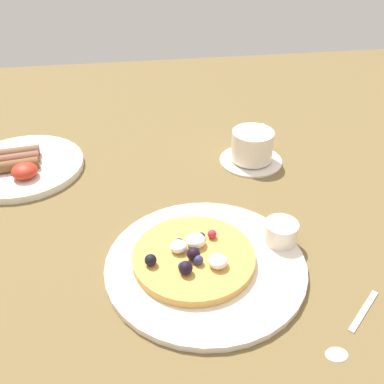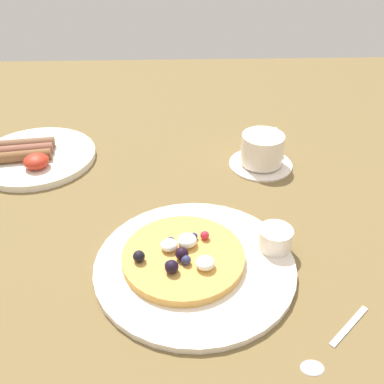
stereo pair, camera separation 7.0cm
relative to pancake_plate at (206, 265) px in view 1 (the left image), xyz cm
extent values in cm
cube|color=brown|center=(-7.02, 15.32, -2.01)|extent=(172.80, 155.02, 3.00)
cylinder|color=white|center=(0.00, 0.00, 0.00)|extent=(29.44, 29.44, 1.02)
cylinder|color=gold|center=(-1.69, 0.53, 1.17)|extent=(17.94, 17.94, 1.32)
sphere|color=navy|center=(0.00, 3.82, 2.38)|extent=(1.08, 1.08, 1.08)
sphere|color=navy|center=(-1.32, -1.48, 2.53)|extent=(1.40, 1.40, 1.40)
sphere|color=navy|center=(-3.70, -2.34, 2.48)|extent=(1.29, 1.29, 1.29)
sphere|color=black|center=(-7.98, -0.66, 2.69)|extent=(1.72, 1.72, 1.72)
sphere|color=#C1203D|center=(-1.19, 2.93, 2.46)|extent=(1.24, 1.24, 1.24)
sphere|color=black|center=(-1.87, -0.43, 2.80)|extent=(1.93, 1.93, 1.93)
sphere|color=red|center=(1.62, 3.79, 2.51)|extent=(1.34, 1.34, 1.34)
sphere|color=navy|center=(-3.51, 2.77, 2.46)|extent=(1.25, 1.25, 1.25)
sphere|color=black|center=(-3.33, -3.01, 2.80)|extent=(1.92, 1.92, 1.92)
ellipsoid|color=white|center=(-3.74, 1.68, 2.59)|extent=(2.53, 2.53, 1.52)
ellipsoid|color=white|center=(-1.06, 2.49, 2.71)|extent=(2.90, 2.90, 1.74)
ellipsoid|color=white|center=(1.33, -2.27, 2.66)|extent=(2.74, 2.74, 1.64)
cylinder|color=white|center=(12.20, 3.15, 2.16)|extent=(5.18, 5.18, 3.30)
cylinder|color=#6D320E|center=(12.20, 3.15, 2.82)|extent=(4.25, 4.25, 0.40)
cylinder|color=white|center=(-30.95, 32.09, 0.16)|extent=(23.67, 23.67, 1.35)
cylinder|color=brown|center=(-32.72, 29.39, 1.94)|extent=(11.20, 3.90, 2.20)
cylinder|color=brown|center=(-32.95, 31.91, 1.94)|extent=(11.20, 3.74, 2.20)
cylinder|color=brown|center=(-33.17, 34.43, 1.94)|extent=(11.18, 3.49, 2.20)
ellipsoid|color=white|center=(-34.86, 34.76, 1.14)|extent=(7.16, 6.09, 0.60)
sphere|color=yellow|center=(-34.86, 34.76, 1.64)|extent=(2.00, 2.00, 2.00)
ellipsoid|color=#B42D1A|center=(-29.35, 27.01, 2.16)|extent=(4.80, 4.80, 2.64)
cylinder|color=white|center=(14.26, 28.43, -0.13)|extent=(12.56, 12.56, 0.76)
cylinder|color=white|center=(14.26, 28.43, 3.21)|extent=(8.25, 8.25, 5.92)
torus|color=white|center=(17.19, 32.64, 3.50)|extent=(3.01, 3.84, 4.12)
cylinder|color=#8E603E|center=(14.26, 28.43, 5.10)|extent=(7.01, 7.01, 0.47)
cube|color=silver|center=(19.35, -11.16, -0.36)|extent=(6.78, 6.38, 0.30)
ellipsoid|color=silver|center=(13.11, -16.95, -0.21)|extent=(2.86, 2.20, 0.60)
camera|label=1|loc=(-9.01, -47.09, 46.59)|focal=42.06mm
camera|label=2|loc=(-2.06, -47.72, 46.59)|focal=42.06mm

